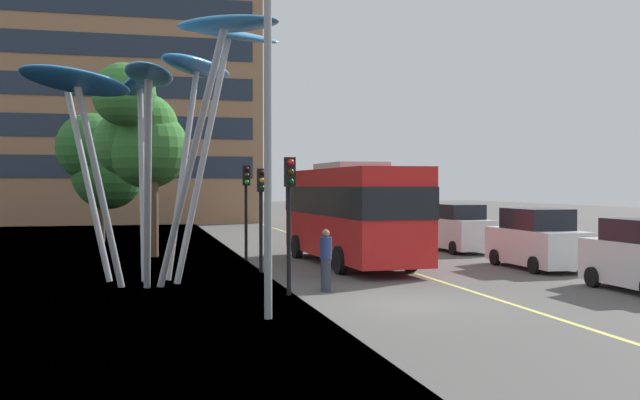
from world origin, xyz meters
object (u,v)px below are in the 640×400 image
Objects in this scene: car_parked_far at (459,229)px; street_lamp at (284,83)px; car_side_street at (412,223)px; leaf_sculpture at (148,84)px; car_far_side at (376,218)px; car_parked_mid at (537,240)px; traffic_light_kerb_near at (289,196)px; traffic_light_kerb_far at (261,197)px; traffic_light_island_mid at (246,192)px; pedestrian at (326,260)px; red_bus at (350,209)px.

car_parked_far is 18.57m from street_lamp.
street_lamp is at bearing -118.23° from car_side_street.
leaf_sculpture is 7.25m from street_lamp.
leaf_sculpture is 2.24× the size of car_parked_far.
leaf_sculpture is 24.25m from car_far_side.
traffic_light_kerb_near is at bearing -156.95° from car_parked_mid.
traffic_light_island_mid is at bearing 89.12° from traffic_light_kerb_far.
traffic_light_island_mid is 9.14m from pedestrian.
car_far_side is (-0.11, 5.80, 0.00)m from car_side_street.
car_parked_far is at bearing 29.54° from leaf_sculpture.
car_side_street is 1.16× the size of car_far_side.
red_bus is 7.17m from pedestrian.
leaf_sculpture reaches higher than car_parked_far.
leaf_sculpture is at bearing -122.33° from traffic_light_island_mid.
car_far_side is (9.80, 13.34, -1.71)m from traffic_light_island_mid.
traffic_light_island_mid is (0.06, 4.10, 0.15)m from traffic_light_kerb_far.
car_parked_mid is at bearing 34.85° from street_lamp.
leaf_sculpture is at bearing -152.55° from traffic_light_kerb_far.
traffic_light_island_mid reaches higher than car_far_side.
car_far_side is at bearing 68.50° from red_bus.
leaf_sculpture is 5.41× the size of pedestrian.
pedestrian is at bearing 62.85° from street_lamp.
car_parked_far is 13.92m from pedestrian.
traffic_light_kerb_near is 19.79m from car_side_street.
car_parked_far is at bearing 47.85° from traffic_light_kerb_near.
car_side_street is at bearing -88.93° from car_far_side.
leaf_sculpture is 16.66m from car_parked_far.
street_lamp is (-10.89, -14.42, 4.30)m from car_parked_far.
traffic_light_kerb_near reaches higher than pedestrian.
traffic_light_kerb_far is at bearing -119.49° from car_far_side.
car_parked_far is 2.41× the size of pedestrian.
traffic_light_kerb_near is 9.42m from traffic_light_island_mid.
traffic_light_kerb_far is 0.79× the size of car_parked_mid.
car_side_street reaches higher than car_parked_mid.
traffic_light_kerb_far is at bearing 89.08° from traffic_light_kerb_near.
car_side_street is (10.06, 16.95, -1.68)m from traffic_light_kerb_near.
car_parked_far is 11.59m from car_far_side.
traffic_light_kerb_near is at bearing 76.48° from street_lamp.
traffic_light_island_mid is at bearing 57.67° from leaf_sculpture.
traffic_light_kerb_far is at bearing -130.59° from car_side_street.
car_side_street is (13.75, 13.60, -5.05)m from leaf_sculpture.
red_bus is at bearing -32.76° from traffic_light_island_mid.
street_lamp reaches higher than traffic_light_kerb_near.
car_parked_far is 1.10× the size of car_far_side.
car_far_side is (13.64, 19.41, -5.05)m from leaf_sculpture.
traffic_light_kerb_near is at bearing -90.92° from traffic_light_kerb_far.
traffic_light_kerb_near is 15.17m from car_parked_far.
leaf_sculpture is 2.51× the size of traffic_light_island_mid.
red_bus is 4.12m from traffic_light_kerb_far.
car_side_street is 23.32m from street_lamp.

